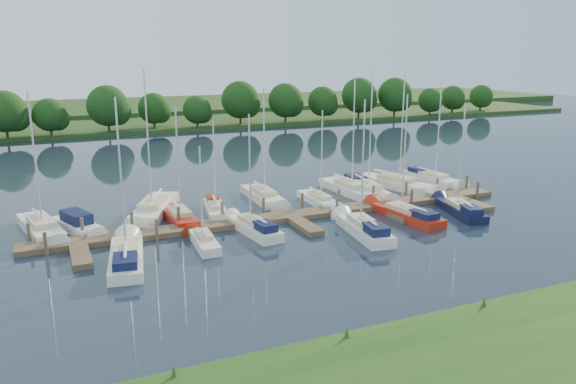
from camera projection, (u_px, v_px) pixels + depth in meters
name	position (u px, v px, depth m)	size (l,w,h in m)	color
ground	(337.00, 250.00, 37.84)	(260.00, 260.00, 0.00)	#1A2435
near_bank	(520.00, 364.00, 23.58)	(90.00, 10.00, 0.50)	#1B4A15
dock	(293.00, 218.00, 44.28)	(40.00, 6.00, 0.40)	brown
mooring_pilings	(287.00, 210.00, 45.19)	(38.24, 2.84, 2.00)	#473D33
far_shore	(144.00, 122.00, 104.37)	(180.00, 30.00, 0.60)	#213B17
distant_hill	(125.00, 108.00, 126.47)	(220.00, 40.00, 1.40)	#325224
treeline	(129.00, 109.00, 90.74)	(145.31, 9.58, 8.17)	#38281C
sailboat_n_0	(42.00, 230.00, 41.11)	(3.43, 8.54, 10.79)	white
motorboat	(78.00, 226.00, 41.75)	(3.42, 6.09, 1.80)	white
sailboat_n_2	(153.00, 211.00, 46.06)	(5.56, 9.44, 12.24)	white
sailboat_n_3	(180.00, 218.00, 44.03)	(1.99, 7.36, 9.44)	#AB210F
sailboat_n_4	(215.00, 210.00, 46.28)	(2.36, 6.28, 8.01)	white
sailboat_n_5	(264.00, 198.00, 50.21)	(2.06, 8.10, 10.38)	white
sailboat_n_6	(320.00, 201.00, 49.05)	(1.60, 6.63, 8.53)	white
sailboat_n_7	(350.00, 191.00, 52.80)	(2.56, 8.86, 11.24)	white
sailboat_n_8	(366.00, 190.00, 52.65)	(3.21, 9.45, 11.83)	white
sailboat_n_9	(397.00, 185.00, 54.89)	(4.58, 9.42, 11.99)	white
sailboat_n_10	(433.00, 179.00, 57.51)	(2.49, 8.04, 10.07)	white
sailboat_s_0	(127.00, 257.00, 35.58)	(3.12, 8.56, 10.74)	white
sailboat_s_1	(204.00, 242.00, 38.59)	(1.57, 5.51, 7.24)	white
sailboat_s_2	(253.00, 228.00, 41.33)	(2.40, 7.04, 9.11)	white
sailboat_s_3	(363.00, 230.00, 40.98)	(2.69, 7.92, 10.19)	white
sailboat_s_4	(405.00, 215.00, 44.89)	(2.64, 8.08, 10.18)	#AB210F
sailboat_s_5	(460.00, 210.00, 46.23)	(3.19, 7.34, 9.32)	black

